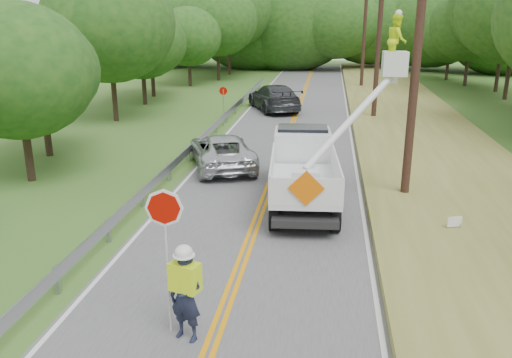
# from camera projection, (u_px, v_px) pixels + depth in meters

# --- Properties ---
(ground) EXTENTS (140.00, 140.00, 0.00)m
(ground) POSITION_uv_depth(u_px,v_px,m) (217.00, 331.00, 11.01)
(ground) COLOR #465925
(ground) RESTS_ON ground
(road) EXTENTS (7.20, 96.00, 0.03)m
(road) POSITION_uv_depth(u_px,v_px,m) (280.00, 158.00, 24.23)
(road) COLOR #4E4D50
(road) RESTS_ON ground
(guardrail) EXTENTS (0.18, 48.00, 0.77)m
(guardrail) POSITION_uv_depth(u_px,v_px,m) (200.00, 140.00, 25.45)
(guardrail) COLOR #9799A0
(guardrail) RESTS_ON ground
(utility_poles) EXTENTS (1.60, 43.30, 10.00)m
(utility_poles) POSITION_uv_depth(u_px,v_px,m) (391.00, 40.00, 24.82)
(utility_poles) COLOR black
(utility_poles) RESTS_ON ground
(tall_grass_verge) EXTENTS (7.00, 96.00, 0.30)m
(tall_grass_verge) POSITION_uv_depth(u_px,v_px,m) (438.00, 161.00, 23.24)
(tall_grass_verge) COLOR olive
(tall_grass_verge) RESTS_ON ground
(treeline_left) EXTENTS (10.78, 56.36, 11.10)m
(treeline_left) POSITION_uv_depth(u_px,v_px,m) (174.00, 26.00, 40.51)
(treeline_left) COLOR #332319
(treeline_left) RESTS_ON ground
(treeline_horizon) EXTENTS (58.20, 15.00, 11.83)m
(treeline_horizon) POSITION_uv_depth(u_px,v_px,m) (314.00, 23.00, 62.37)
(treeline_horizon) COLOR #194516
(treeline_horizon) RESTS_ON ground
(flagger) EXTENTS (1.21, 0.67, 3.17)m
(flagger) POSITION_uv_depth(u_px,v_px,m) (185.00, 289.00, 10.40)
(flagger) COLOR #191E33
(flagger) RESTS_ON road
(bucket_truck) EXTENTS (4.62, 6.62, 6.41)m
(bucket_truck) POSITION_uv_depth(u_px,v_px,m) (310.00, 157.00, 18.79)
(bucket_truck) COLOR black
(bucket_truck) RESTS_ON road
(suv_silver) EXTENTS (4.06, 5.76, 1.46)m
(suv_silver) POSITION_uv_depth(u_px,v_px,m) (222.00, 151.00, 22.61)
(suv_silver) COLOR silver
(suv_silver) RESTS_ON road
(suv_darkgrey) EXTENTS (4.68, 6.61, 1.78)m
(suv_darkgrey) POSITION_uv_depth(u_px,v_px,m) (274.00, 97.00, 36.23)
(suv_darkgrey) COLOR #373A3F
(suv_darkgrey) RESTS_ON road
(stop_sign_permanent) EXTENTS (0.50, 0.06, 2.35)m
(stop_sign_permanent) POSITION_uv_depth(u_px,v_px,m) (223.00, 100.00, 30.89)
(stop_sign_permanent) COLOR #9799A0
(stop_sign_permanent) RESTS_ON ground
(yard_sign) EXTENTS (0.44, 0.16, 0.65)m
(yard_sign) POSITION_uv_depth(u_px,v_px,m) (455.00, 223.00, 15.53)
(yard_sign) COLOR white
(yard_sign) RESTS_ON ground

